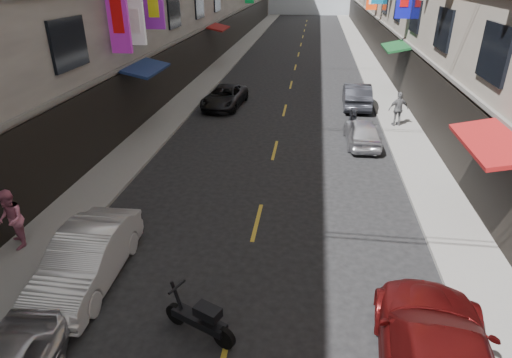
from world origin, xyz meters
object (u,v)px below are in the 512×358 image
(scooter_far_right, at_px, (352,119))
(car_left_far, at_px, (225,97))
(car_right_far, at_px, (357,95))
(pedestrian_rfar, at_px, (398,109))
(car_left_mid, at_px, (87,258))
(scooter_crossing, at_px, (200,319))
(car_right_mid, at_px, (362,132))
(pedestrian_lfar, at_px, (11,220))

(scooter_far_right, relative_size, car_left_far, 0.43)
(car_left_far, height_order, car_right_far, car_right_far)
(pedestrian_rfar, bearing_deg, scooter_far_right, -6.75)
(car_left_mid, bearing_deg, pedestrian_rfar, 51.86)
(scooter_crossing, relative_size, car_left_mid, 0.41)
(scooter_crossing, height_order, scooter_far_right, same)
(scooter_far_right, height_order, car_right_mid, car_right_mid)
(pedestrian_lfar, bearing_deg, car_right_far, 107.75)
(car_left_far, distance_m, pedestrian_rfar, 9.52)
(car_left_far, distance_m, car_right_far, 7.53)
(car_right_far, bearing_deg, car_right_mid, 89.12)
(car_right_mid, height_order, pedestrian_lfar, pedestrian_lfar)
(scooter_crossing, bearing_deg, car_left_far, 33.74)
(car_left_far, xyz_separation_m, car_right_mid, (7.26, -5.02, 0.02))
(car_right_far, distance_m, pedestrian_rfar, 3.84)
(car_left_far, bearing_deg, scooter_crossing, -75.21)
(car_right_mid, bearing_deg, scooter_far_right, -86.26)
(scooter_crossing, relative_size, car_right_mid, 0.48)
(car_left_far, relative_size, car_right_far, 1.00)
(car_left_mid, xyz_separation_m, pedestrian_rfar, (9.54, 13.10, 0.28))
(pedestrian_rfar, bearing_deg, car_right_mid, 40.41)
(scooter_far_right, relative_size, car_left_mid, 0.44)
(car_left_mid, distance_m, car_right_far, 18.27)
(car_left_far, bearing_deg, pedestrian_lfar, -96.38)
(scooter_crossing, distance_m, scooter_far_right, 14.85)
(car_left_far, bearing_deg, pedestrian_rfar, -9.71)
(car_right_mid, bearing_deg, car_right_far, -94.38)
(car_right_far, relative_size, pedestrian_rfar, 2.49)
(scooter_crossing, height_order, car_right_mid, car_right_mid)
(car_left_mid, bearing_deg, car_right_mid, 52.07)
(car_left_mid, xyz_separation_m, car_right_mid, (7.60, 10.52, -0.08))
(car_right_mid, xyz_separation_m, car_right_far, (0.21, 6.00, 0.09))
(scooter_far_right, bearing_deg, car_left_far, -10.09)
(car_left_mid, bearing_deg, scooter_far_right, 58.19)
(car_right_far, bearing_deg, pedestrian_rfar, 117.86)
(scooter_far_right, height_order, pedestrian_lfar, pedestrian_lfar)
(scooter_far_right, xyz_separation_m, car_right_far, (0.46, 3.65, 0.25))
(car_right_mid, xyz_separation_m, pedestrian_rfar, (1.93, 2.58, 0.36))
(car_right_mid, distance_m, pedestrian_rfar, 3.24)
(scooter_crossing, xyz_separation_m, car_left_far, (-2.87, 16.93, 0.14))
(car_right_far, bearing_deg, car_left_mid, 65.80)
(pedestrian_lfar, xyz_separation_m, pedestrian_rfar, (12.17, 12.12, -0.03))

